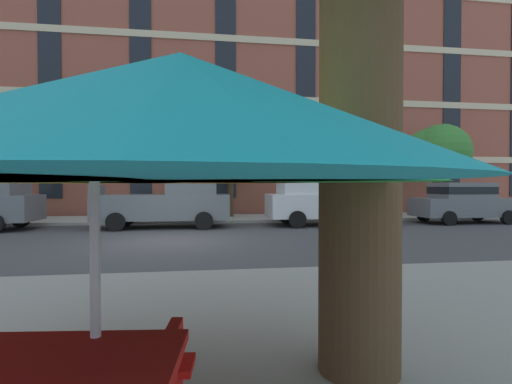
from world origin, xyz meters
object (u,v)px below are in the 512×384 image
Objects in this scene: sedan_gray at (463,201)px; street_tree_middle at (229,147)px; pickup_gray_midblock at (169,201)px; street_tree_left at (17,137)px; street_tree_right at (437,154)px; patio_umbrella at (94,143)px; pickup_white at (323,201)px.

sedan_gray is 10.96m from street_tree_middle.
pickup_gray_midblock is 12.70m from sedan_gray.
street_tree_left is 20.29m from street_tree_right.
street_tree_left reaches higher than street_tree_middle.
street_tree_left is 17.65m from patio_umbrella.
pickup_gray_midblock is at bearing 93.08° from patio_umbrella.
pickup_gray_midblock is 8.10m from street_tree_left.
patio_umbrella reaches higher than sedan_gray.
sedan_gray is at bearing -9.00° from street_tree_left.
street_tree_middle reaches higher than street_tree_right.
patio_umbrella is (-1.89, -16.00, -1.65)m from street_tree_middle.
street_tree_middle is 1.26× the size of patio_umbrella.
pickup_white is (6.27, 0.00, 0.00)m from pickup_gray_midblock.
pickup_white is at bearing 66.25° from patio_umbrella.
pickup_white is at bearing -13.26° from street_tree_left.
sedan_gray is at bearing 46.59° from patio_umbrella.
pickup_white is at bearing -41.76° from street_tree_middle.
sedan_gray is (12.70, -0.00, -0.08)m from pickup_gray_midblock.
street_tree_left reaches higher than street_tree_right.
pickup_gray_midblock is 13.83m from street_tree_right.
street_tree_middle reaches higher than pickup_gray_midblock.
sedan_gray is 0.85× the size of street_tree_middle.
street_tree_right is (7.07, 2.86, 2.24)m from pickup_white.
pickup_white is 6.43m from sedan_gray.
street_tree_right is at bearing 22.03° from pickup_white.
street_tree_middle reaches higher than patio_umbrella.
pickup_white is 1.06× the size of street_tree_right.
pickup_white is at bearing -157.97° from street_tree_right.
street_tree_middle is (2.58, 3.30, 2.52)m from pickup_gray_midblock.
street_tree_left is at bearing 166.74° from pickup_white.
patio_umbrella is at bearing -86.92° from pickup_gray_midblock.
pickup_gray_midblock is 12.75m from patio_umbrella.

